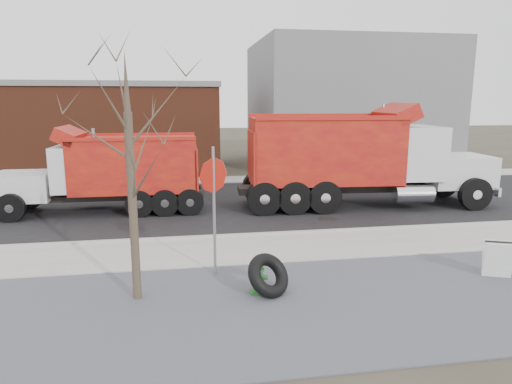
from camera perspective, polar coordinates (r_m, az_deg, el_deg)
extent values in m
plane|color=#383328|center=(13.02, 0.73, -7.56)|extent=(120.00, 120.00, 0.00)
cube|color=slate|center=(9.84, 4.45, -13.99)|extent=(60.00, 5.00, 0.03)
cube|color=#9E9B93|center=(13.24, 0.54, -7.09)|extent=(60.00, 2.50, 0.06)
cube|color=#9E9B93|center=(14.46, -0.36, -5.39)|extent=(60.00, 0.15, 0.11)
cube|color=black|center=(19.02, -2.62, -1.44)|extent=(60.00, 9.40, 0.02)
cube|color=#9E9B93|center=(24.58, -4.22, 1.52)|extent=(60.00, 2.00, 0.06)
cube|color=slate|center=(32.13, 11.11, 10.76)|extent=(12.00, 10.00, 8.00)
cube|color=brown|center=(30.20, -24.64, 7.08)|extent=(20.00, 8.00, 5.00)
cube|color=slate|center=(30.16, -25.06, 12.09)|extent=(20.20, 8.20, 0.30)
cylinder|color=#382D23|center=(9.83, -15.13, -2.11)|extent=(0.18, 0.18, 4.00)
cone|color=#382D23|center=(9.58, -15.96, 13.20)|extent=(0.14, 0.14, 1.20)
cylinder|color=#2C6D29|center=(10.40, 0.26, -12.42)|extent=(0.41, 0.41, 0.06)
cylinder|color=#2C6D29|center=(10.29, 0.26, -11.01)|extent=(0.21, 0.21, 0.56)
cylinder|color=#2C6D29|center=(10.20, 0.27, -9.71)|extent=(0.28, 0.28, 0.05)
sphere|color=#2C6D29|center=(10.17, 0.27, -9.22)|extent=(0.22, 0.22, 0.22)
cylinder|color=#2C6D29|center=(10.13, 0.27, -8.73)|extent=(0.05, 0.05, 0.06)
cylinder|color=#2C6D29|center=(10.28, -0.62, -10.54)|extent=(0.14, 0.13, 0.10)
cylinder|color=#2C6D29|center=(10.24, 1.15, -10.62)|extent=(0.14, 0.13, 0.10)
cylinder|color=#2C6D29|center=(10.12, 0.16, -11.00)|extent=(0.16, 0.15, 0.14)
torus|color=black|center=(10.17, 1.56, -10.39)|extent=(1.32, 1.27, 1.00)
cylinder|color=gray|center=(11.02, -5.25, -2.55)|extent=(0.07, 0.07, 3.16)
cylinder|color=#A7150B|center=(10.83, -5.33, 2.10)|extent=(0.70, 0.54, 0.86)
cube|color=white|center=(12.43, 28.08, -7.60)|extent=(0.68, 0.45, 0.88)
cube|color=white|center=(12.60, 27.87, -7.33)|extent=(0.68, 0.45, 0.88)
cube|color=black|center=(12.40, 28.16, -5.55)|extent=(0.61, 0.29, 0.04)
cube|color=black|center=(18.95, 12.71, 0.53)|extent=(9.84, 1.62, 0.25)
cube|color=silver|center=(20.50, 23.62, 2.48)|extent=(2.66, 2.39, 1.26)
cube|color=silver|center=(21.04, 26.16, 2.48)|extent=(0.19, 2.00, 1.15)
cube|color=silver|center=(19.54, 18.93, 4.80)|extent=(2.00, 2.75, 2.06)
cube|color=black|center=(19.81, 21.02, 6.41)|extent=(0.20, 2.29, 0.92)
cube|color=#AB280E|center=(18.31, 8.48, 5.25)|extent=(5.89, 3.11, 2.52)
cylinder|color=silver|center=(20.16, 15.53, 6.66)|extent=(0.17, 0.17, 2.75)
cylinder|color=black|center=(21.77, 22.35, 1.06)|extent=(1.28, 0.42, 1.26)
cylinder|color=black|center=(19.67, 25.70, -0.24)|extent=(1.28, 0.42, 1.26)
cylinder|color=black|center=(19.33, 3.59, 0.70)|extent=(1.28, 0.42, 1.26)
cylinder|color=black|center=(17.21, 4.78, -0.65)|extent=(1.28, 0.42, 1.26)
cube|color=black|center=(18.31, -18.38, -0.55)|extent=(7.49, 0.87, 0.20)
cube|color=silver|center=(18.91, -26.99, 0.67)|extent=(2.03, 1.81, 1.01)
cube|color=silver|center=(18.31, -21.51, 2.85)|extent=(1.49, 2.12, 1.65)
cube|color=black|center=(18.43, -23.89, 4.16)|extent=(0.07, 1.83, 0.73)
cube|color=#AB280E|center=(17.95, -14.87, 3.40)|extent=(4.60, 2.24, 2.02)
cylinder|color=silver|center=(17.24, -19.45, 3.89)|extent=(0.13, 0.13, 2.20)
cylinder|color=black|center=(18.17, -28.36, -1.77)|extent=(1.01, 0.28, 1.01)
cylinder|color=black|center=(20.00, -26.52, -0.50)|extent=(1.01, 0.28, 1.01)
cylinder|color=black|center=(17.23, -11.30, -1.25)|extent=(1.01, 0.28, 1.01)
cylinder|color=black|center=(18.95, -11.10, -0.10)|extent=(1.01, 0.28, 1.01)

